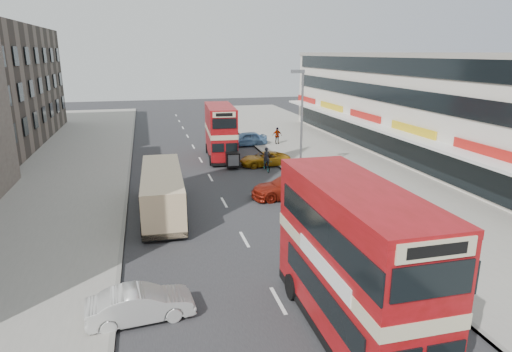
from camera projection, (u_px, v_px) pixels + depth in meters
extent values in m
plane|color=#28282B|center=(295.00, 331.00, 15.26)|extent=(160.00, 160.00, 0.00)
cube|color=#28282B|center=(210.00, 178.00, 33.94)|extent=(12.00, 90.00, 0.01)
cube|color=gray|center=(353.00, 167.00, 36.73)|extent=(12.00, 90.00, 0.15)
cube|color=gray|center=(42.00, 188.00, 31.11)|extent=(12.00, 90.00, 0.15)
cube|color=gray|center=(128.00, 182.00, 32.49)|extent=(0.20, 90.00, 0.16)
cube|color=gray|center=(286.00, 172.00, 35.35)|extent=(0.20, 90.00, 0.16)
cube|color=beige|center=(428.00, 108.00, 39.28)|extent=(8.00, 46.00, 9.00)
cube|color=black|center=(385.00, 142.00, 39.11)|extent=(0.10, 44.00, 2.40)
cube|color=gray|center=(434.00, 55.00, 38.03)|extent=(8.20, 46.20, 0.40)
cube|color=white|center=(378.00, 127.00, 38.53)|extent=(1.80, 44.00, 0.20)
cylinder|color=slate|center=(302.00, 127.00, 32.54)|extent=(0.16, 0.16, 8.00)
cube|color=slate|center=(298.00, 71.00, 31.36)|extent=(1.00, 0.20, 0.25)
cube|color=black|center=(349.00, 322.00, 15.16)|extent=(2.53, 8.02, 0.35)
cube|color=maroon|center=(351.00, 291.00, 14.84)|extent=(2.51, 8.02, 2.21)
cube|color=beige|center=(353.00, 257.00, 14.50)|extent=(2.55, 8.06, 0.45)
cube|color=maroon|center=(355.00, 223.00, 14.17)|extent=(2.51, 8.02, 2.11)
cube|color=maroon|center=(357.00, 190.00, 13.87)|extent=(2.53, 8.04, 0.25)
cube|color=black|center=(221.00, 154.00, 40.25)|extent=(2.80, 7.40, 0.32)
cube|color=maroon|center=(221.00, 143.00, 39.96)|extent=(2.78, 7.40, 1.99)
cube|color=beige|center=(220.00, 130.00, 39.65)|extent=(2.82, 7.44, 0.41)
cube|color=maroon|center=(220.00, 118.00, 39.36)|extent=(2.78, 7.40, 1.90)
cube|color=maroon|center=(220.00, 107.00, 39.08)|extent=(2.80, 7.42, 0.23)
cube|color=black|center=(233.00, 159.00, 36.26)|extent=(1.16, 1.16, 1.18)
cube|color=black|center=(163.00, 207.00, 26.40)|extent=(2.53, 9.13, 0.36)
cube|color=#D2B587|center=(162.00, 191.00, 26.12)|extent=(2.51, 9.13, 2.36)
imported|color=beige|center=(141.00, 304.00, 15.76)|extent=(3.89, 1.69, 1.24)
imported|color=maroon|center=(289.00, 186.00, 29.22)|extent=(5.26, 2.39, 1.49)
imported|color=#BD7D12|center=(265.00, 159.00, 37.39)|extent=(4.31, 2.13, 1.18)
imported|color=#5B88B6|center=(246.00, 139.00, 45.27)|extent=(4.48, 2.17, 1.47)
imported|color=gray|center=(332.00, 179.00, 30.26)|extent=(0.71, 0.65, 1.59)
imported|color=gray|center=(277.00, 136.00, 45.63)|extent=(1.00, 0.42, 1.71)
imported|color=gray|center=(267.00, 166.00, 35.80)|extent=(0.59, 1.67, 0.87)
imported|color=black|center=(267.00, 157.00, 35.61)|extent=(0.58, 0.38, 1.58)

